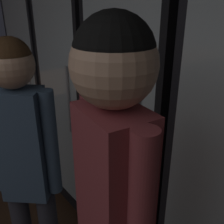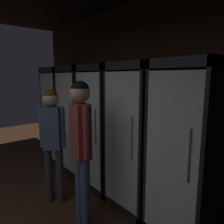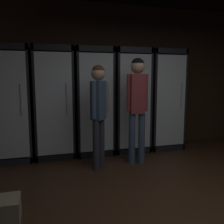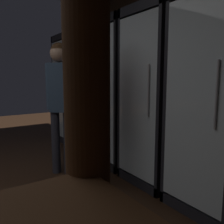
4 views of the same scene
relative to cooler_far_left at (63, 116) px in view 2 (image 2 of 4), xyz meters
The scene contains 8 objects.
wall_back 2.17m from the cooler_far_left, ahead, with size 6.00×0.06×2.80m, color #382619.
cooler_far_left is the anchor object (origin of this frame).
cooler_left 0.71m from the cooler_far_left, ahead, with size 0.67×0.61×1.94m.
cooler_center 1.42m from the cooler_far_left, ahead, with size 0.67×0.61×1.94m.
cooler_right 2.14m from the cooler_far_left, ahead, with size 0.67×0.61×1.94m.
cooler_far_right 2.85m from the cooler_far_left, ahead, with size 0.67×0.61×1.94m.
shopper_near 2.14m from the cooler_far_left, 21.83° to the right, with size 0.35×0.23×1.72m.
shopper_far 1.58m from the cooler_far_left, 32.39° to the right, with size 0.27×0.28×1.60m.
Camera 2 is at (1.87, 0.71, 1.77)m, focal length 33.81 mm.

